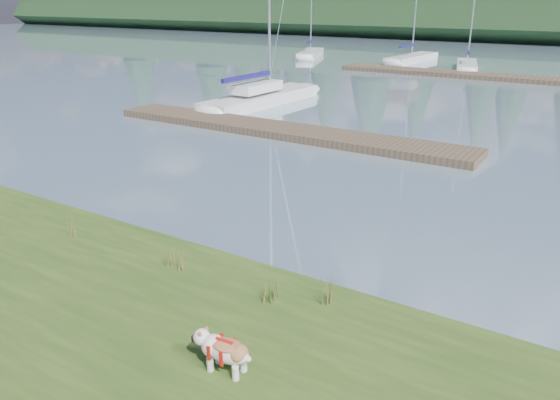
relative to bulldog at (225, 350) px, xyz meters
The scene contains 15 objects.
ground 34.70m from the bulldog, 96.06° to the left, with size 200.00×200.00×0.00m, color #7D96AA.
bulldog is the anchor object (origin of this frame).
sailboat_main 22.51m from the bulldog, 121.87° to the left, with size 2.17×9.32×13.28m.
dock_near 15.53m from the bulldog, 119.58° to the left, with size 16.00×2.00×0.30m, color #4C3D2C.
dock_far 34.54m from the bulldog, 92.76° to the left, with size 26.00×2.20×0.30m, color #4C3D2C.
sailboat_bg_0 46.33m from the bulldog, 117.76° to the left, with size 4.13×7.74×11.20m.
sailboat_bg_1 43.96m from the bulldog, 105.87° to the left, with size 2.32×8.58×12.59m.
sailboat_bg_2 39.75m from the bulldog, 99.88° to the left, with size 3.18×7.25×10.80m.
weed_0 3.47m from the bulldog, 146.24° to the left, with size 0.17×0.14×0.54m.
weed_1 3.20m from the bulldog, 143.09° to the left, with size 0.17×0.14×0.55m.
weed_2 1.92m from the bulldog, 105.73° to the left, with size 0.17×0.14×0.66m.
weed_3 5.93m from the bulldog, 161.94° to the left, with size 0.17×0.14×0.59m.
weed_4 2.03m from the bulldog, 103.46° to the left, with size 0.17×0.14×0.45m.
weed_5 2.37m from the bulldog, 80.13° to the left, with size 0.17×0.14×0.64m.
mud_lip 4.71m from the bulldog, 141.63° to the left, with size 60.00×0.50×0.14m, color #33281C.
Camera 1 is at (7.70, -9.43, 5.27)m, focal length 35.00 mm.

